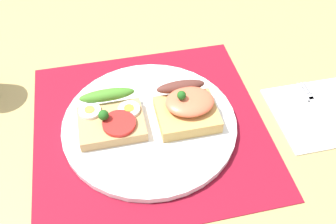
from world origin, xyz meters
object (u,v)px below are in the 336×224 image
(plate, at_px, (150,124))
(sandwich_salmon, at_px, (187,107))
(sandwich_egg_tomato, at_px, (111,116))
(fork, at_px, (319,110))
(napkin, at_px, (319,113))

(plate, xyz_separation_m, sandwich_salmon, (0.06, -0.00, 0.03))
(plate, relative_size, sandwich_egg_tomato, 2.75)
(sandwich_egg_tomato, distance_m, fork, 0.34)
(sandwich_salmon, relative_size, fork, 0.66)
(sandwich_salmon, height_order, fork, sandwich_salmon)
(sandwich_egg_tomato, relative_size, napkin, 0.67)
(plate, relative_size, napkin, 1.84)
(sandwich_salmon, relative_size, napkin, 0.63)
(fork, bearing_deg, plate, 173.81)
(plate, xyz_separation_m, fork, (0.28, -0.03, -0.00))
(sandwich_egg_tomato, distance_m, napkin, 0.34)
(plate, bearing_deg, napkin, -6.56)
(fork, bearing_deg, sandwich_egg_tomato, 173.04)
(sandwich_salmon, xyz_separation_m, fork, (0.22, -0.03, -0.03))
(sandwich_egg_tomato, height_order, napkin, sandwich_egg_tomato)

